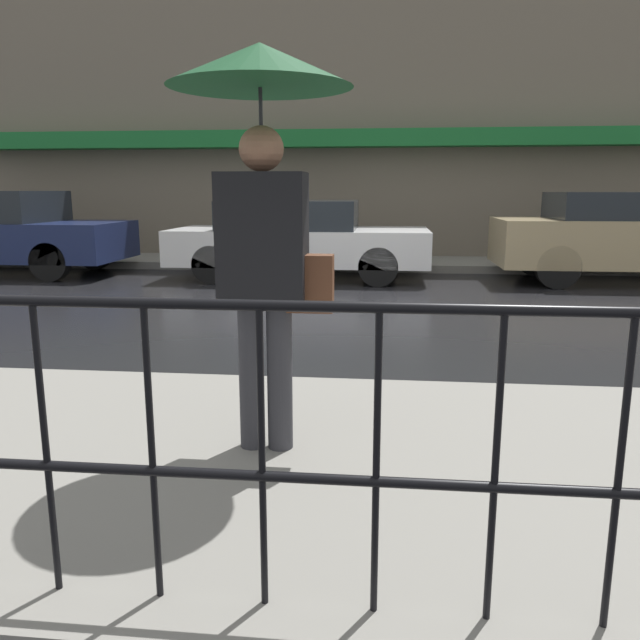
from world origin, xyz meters
TOP-DOWN VIEW (x-y plane):
  - ground_plane at (0.00, 0.00)m, footprint 80.00×80.00m
  - sidewalk_near at (0.00, -5.14)m, footprint 28.00×2.89m
  - sidewalk_far at (0.00, 4.60)m, footprint 28.00×1.83m
  - lane_marking at (0.00, 0.00)m, footprint 25.20×0.12m
  - building_storefront at (0.00, 5.65)m, footprint 28.00×0.85m
  - railing_foreground at (0.00, -6.33)m, footprint 12.00×0.04m
  - pedestrian at (-0.05, -5.01)m, footprint 0.93×0.93m
  - car_white at (-0.98, 2.76)m, footprint 4.48×1.88m
  - car_tan at (4.65, 2.76)m, footprint 4.46×1.75m

SIDE VIEW (x-z plane):
  - ground_plane at x=0.00m, z-range 0.00..0.00m
  - lane_marking at x=0.00m, z-range 0.00..0.01m
  - sidewalk_near at x=0.00m, z-range 0.00..0.15m
  - sidewalk_far at x=0.00m, z-range 0.00..0.15m
  - car_white at x=-0.98m, z-range 0.03..1.39m
  - car_tan at x=4.65m, z-range 0.03..1.55m
  - railing_foreground at x=0.00m, z-range 0.28..1.35m
  - pedestrian at x=-0.05m, z-range 0.68..2.78m
  - building_storefront at x=0.00m, z-range -0.04..6.53m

